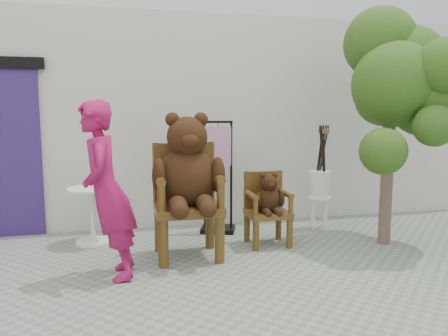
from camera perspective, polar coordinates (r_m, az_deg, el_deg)
name	(u,v)px	position (r m, az deg, el deg)	size (l,w,h in m)	color
ground_plane	(280,294)	(4.14, 7.36, -16.05)	(60.00, 60.00, 0.00)	gray
back_wall	(212,120)	(6.79, -1.63, 6.24)	(9.00, 1.00, 3.00)	silver
chair_big	(187,177)	(4.88, -4.80, -1.19)	(0.80, 0.86, 1.63)	#462F0F
chair_small	(267,201)	(5.42, 5.68, -4.35)	(0.51, 0.49, 0.90)	#462F0F
person	(107,191)	(4.39, -15.02, -2.93)	(0.64, 0.42, 1.75)	#A4144E
cafe_table	(92,209)	(5.68, -16.80, -5.11)	(0.60, 0.60, 0.70)	white
display_stand	(218,189)	(5.94, -0.79, -2.82)	(0.54, 0.48, 1.51)	black
stool_bucket	(320,183)	(6.23, 12.43, -1.98)	(0.32, 0.32, 1.45)	white
tree	(404,79)	(5.86, 22.47, 10.70)	(1.54, 1.63, 2.94)	#4F392F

